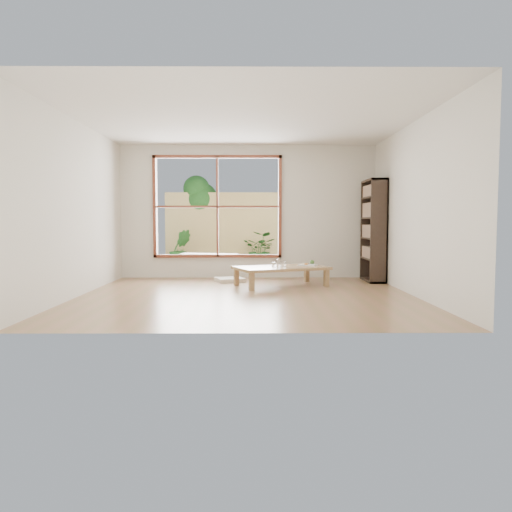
{
  "coord_description": "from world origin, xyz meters",
  "views": [
    {
      "loc": [
        0.09,
        -7.4,
        1.12
      ],
      "look_at": [
        0.15,
        0.69,
        0.55
      ],
      "focal_mm": 35.0,
      "sensor_mm": 36.0,
      "label": 1
    }
  ],
  "objects": [
    {
      "name": "floor_cushion",
      "position": [
        -0.33,
        1.76,
        0.03
      ],
      "size": [
        0.61,
        0.61,
        0.07
      ],
      "primitive_type": "cube",
      "rotation": [
        0.0,
        0.0,
        0.34
      ],
      "color": "silver",
      "rests_on": "ground"
    },
    {
      "name": "ground",
      "position": [
        0.0,
        0.0,
        0.0
      ],
      "size": [
        5.0,
        5.0,
        0.0
      ],
      "primitive_type": "plane",
      "color": "#966A4B",
      "rests_on": "ground"
    },
    {
      "name": "glass_small",
      "position": [
        0.46,
        1.16,
        0.37
      ],
      "size": [
        0.06,
        0.06,
        0.07
      ],
      "primitive_type": "cylinder",
      "color": "silver",
      "rests_on": "low_table"
    },
    {
      "name": "low_table",
      "position": [
        0.58,
        1.15,
        0.3
      ],
      "size": [
        1.75,
        1.38,
        0.34
      ],
      "rotation": [
        0.0,
        0.0,
        0.38
      ],
      "color": "#AB7E53",
      "rests_on": "ground"
    },
    {
      "name": "garden_bench",
      "position": [
        -0.85,
        3.33,
        0.36
      ],
      "size": [
        1.29,
        0.67,
        0.39
      ],
      "rotation": [
        0.0,
        0.0,
        -0.26
      ],
      "color": "#31231B",
      "rests_on": "deck"
    },
    {
      "name": "garden_tree",
      "position": [
        -1.28,
        4.86,
        1.63
      ],
      "size": [
        1.04,
        0.85,
        2.22
      ],
      "color": "#4C3D2D",
      "rests_on": "ground"
    },
    {
      "name": "glass_short",
      "position": [
        0.59,
        1.24,
        0.37
      ],
      "size": [
        0.06,
        0.06,
        0.08
      ],
      "primitive_type": "cylinder",
      "color": "silver",
      "rests_on": "low_table"
    },
    {
      "name": "bamboo_fence",
      "position": [
        -0.6,
        4.56,
        0.9
      ],
      "size": [
        2.8,
        0.06,
        1.8
      ],
      "primitive_type": "cube",
      "color": "#D9B66F",
      "rests_on": "ground"
    },
    {
      "name": "shrub_left",
      "position": [
        -1.57,
        4.04,
        0.48
      ],
      "size": [
        0.6,
        0.54,
        0.9
      ],
      "primitive_type": "imported",
      "rotation": [
        0.0,
        0.0,
        0.33
      ],
      "color": "#255921",
      "rests_on": "deck"
    },
    {
      "name": "shrub_right",
      "position": [
        0.28,
        4.33,
        0.45
      ],
      "size": [
        0.95,
        0.89,
        0.85
      ],
      "primitive_type": "imported",
      "rotation": [
        0.0,
        0.0,
        -0.37
      ],
      "color": "#255921",
      "rests_on": "deck"
    },
    {
      "name": "food_tray",
      "position": [
        1.08,
        1.32,
        0.36
      ],
      "size": [
        0.37,
        0.32,
        0.1
      ],
      "rotation": [
        0.0,
        0.0,
        -0.36
      ],
      "color": "white",
      "rests_on": "low_table"
    },
    {
      "name": "glass_mid",
      "position": [
        0.63,
        1.14,
        0.39
      ],
      "size": [
        0.07,
        0.07,
        0.1
      ],
      "primitive_type": "cylinder",
      "color": "silver",
      "rests_on": "low_table"
    },
    {
      "name": "glass_tall",
      "position": [
        0.53,
        1.08,
        0.4
      ],
      "size": [
        0.07,
        0.07,
        0.13
      ],
      "primitive_type": "cylinder",
      "color": "silver",
      "rests_on": "low_table"
    },
    {
      "name": "bookshelf",
      "position": [
        2.33,
        1.81,
        0.94
      ],
      "size": [
        0.3,
        0.85,
        1.88
      ],
      "primitive_type": "cube",
      "color": "#31231B",
      "rests_on": "ground"
    },
    {
      "name": "deck",
      "position": [
        -0.6,
        3.56,
        0.0
      ],
      "size": [
        2.8,
        2.0,
        0.05
      ],
      "primitive_type": "cube",
      "color": "#373028",
      "rests_on": "ground"
    }
  ]
}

